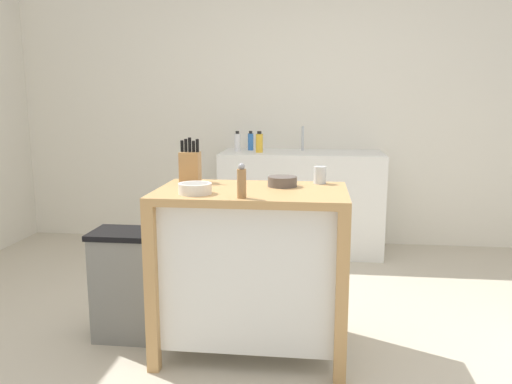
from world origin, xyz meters
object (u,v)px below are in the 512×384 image
object	(u,v)px
trash_bin	(126,284)
bottle_spray_cleaner	(259,143)
bowl_ceramic_small	(195,188)
drinking_cup	(320,175)
sink_faucet	(303,138)
bowl_stoneware_deep	(282,181)
bottle_dish_soap	(251,141)
knife_block	(190,166)
kitchen_island	(252,262)
pepper_grinder	(242,182)
bottle_hand_soap	(237,142)

from	to	relation	value
trash_bin	bottle_spray_cleaner	bearing A→B (deg)	72.08
bowl_ceramic_small	drinking_cup	world-z (taller)	drinking_cup
drinking_cup	sink_faucet	bearing A→B (deg)	94.54
bowl_stoneware_deep	sink_faucet	bearing A→B (deg)	88.37
bowl_ceramic_small	bottle_dish_soap	size ratio (longest dim) A/B	0.94
bowl_stoneware_deep	sink_faucet	xyz separation A→B (m)	(0.06, 1.95, 0.08)
knife_block	bowl_stoneware_deep	xyz separation A→B (m)	(0.53, -0.09, -0.06)
drinking_cup	bottle_dish_soap	distance (m)	1.91
bowl_stoneware_deep	bottle_dish_soap	xyz separation A→B (m)	(-0.42, 1.92, 0.05)
kitchen_island	bowl_stoneware_deep	distance (m)	0.46
drinking_cup	bottle_dish_soap	bearing A→B (deg)	108.88
bowl_ceramic_small	drinking_cup	bearing A→B (deg)	31.84
knife_block	bottle_dish_soap	xyz separation A→B (m)	(0.11, 1.83, -0.01)
bottle_spray_cleaner	knife_block	bearing A→B (deg)	-97.31
drinking_cup	pepper_grinder	distance (m)	0.60
bowl_ceramic_small	bottle_hand_soap	world-z (taller)	bottle_hand_soap
kitchen_island	drinking_cup	xyz separation A→B (m)	(0.35, 0.23, 0.44)
kitchen_island	bottle_dish_soap	distance (m)	2.11
bowl_ceramic_small	bowl_stoneware_deep	size ratio (longest dim) A/B	1.06
bowl_stoneware_deep	bottle_hand_soap	world-z (taller)	bottle_hand_soap
kitchen_island	sink_faucet	world-z (taller)	sink_faucet
knife_block	bowl_ceramic_small	bearing A→B (deg)	-72.58
trash_bin	bottle_dish_soap	size ratio (longest dim) A/B	3.58
bowl_stoneware_deep	pepper_grinder	size ratio (longest dim) A/B	0.94
bowl_ceramic_small	drinking_cup	size ratio (longest dim) A/B	1.73
bottle_hand_soap	bowl_ceramic_small	bearing A→B (deg)	-87.03
bowl_ceramic_small	sink_faucet	distance (m)	2.26
bowl_stoneware_deep	bottle_hand_soap	distance (m)	1.89
kitchen_island	bottle_hand_soap	size ratio (longest dim) A/B	5.48
bowl_ceramic_small	bowl_stoneware_deep	distance (m)	0.49
drinking_cup	trash_bin	bearing A→B (deg)	-172.24
bowl_ceramic_small	trash_bin	distance (m)	0.80
bottle_spray_cleaner	sink_faucet	bearing A→B (deg)	29.82
bowl_stoneware_deep	drinking_cup	xyz separation A→B (m)	(0.20, 0.12, 0.02)
bowl_stoneware_deep	sink_faucet	world-z (taller)	sink_faucet
bottle_spray_cleaner	kitchen_island	bearing A→B (deg)	-84.92
pepper_grinder	bottle_spray_cleaner	distance (m)	2.09
bowl_stoneware_deep	sink_faucet	size ratio (longest dim) A/B	0.71
bowl_ceramic_small	trash_bin	world-z (taller)	bowl_ceramic_small
pepper_grinder	knife_block	bearing A→B (deg)	129.09
trash_bin	bottle_spray_cleaner	world-z (taller)	bottle_spray_cleaner
kitchen_island	bottle_spray_cleaner	bearing A→B (deg)	95.08
bowl_ceramic_small	bottle_spray_cleaner	distance (m)	2.00
knife_block	sink_faucet	distance (m)	1.94
sink_faucet	bottle_dish_soap	world-z (taller)	sink_faucet
bowl_ceramic_small	pepper_grinder	distance (m)	0.26
kitchen_island	trash_bin	world-z (taller)	kitchen_island
drinking_cup	sink_faucet	world-z (taller)	sink_faucet
pepper_grinder	bottle_spray_cleaner	bearing A→B (deg)	94.04
drinking_cup	knife_block	bearing A→B (deg)	-177.98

